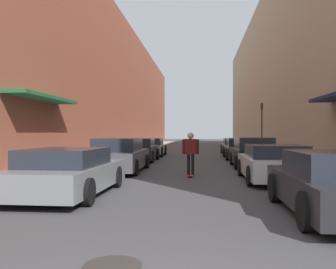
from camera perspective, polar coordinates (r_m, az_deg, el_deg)
ground at (r=27.34m, az=4.07°, el=-3.07°), size 134.84×134.84×0.00m
curb_strip_left at (r=33.88m, az=-4.07°, el=-2.32°), size 1.80×61.29×0.12m
curb_strip_right at (r=33.74m, az=12.62°, el=-2.34°), size 1.80×61.29×0.12m
building_row_left at (r=34.65m, az=-8.84°, el=6.86°), size 4.90×61.29×11.14m
building_row_right at (r=34.61m, az=17.46°, el=9.04°), size 4.90×61.29×13.75m
parked_car_left_0 at (r=9.93m, az=-15.05°, el=-5.59°), size 2.08×4.55×1.20m
parked_car_left_1 at (r=15.44m, az=-7.45°, el=-3.22°), size 2.01×4.80×1.37m
parked_car_left_2 at (r=20.91m, az=-4.44°, el=-2.38°), size 1.93×4.29×1.28m
parked_car_left_3 at (r=25.55m, az=-2.67°, el=-1.96°), size 1.91×3.99×1.22m
parked_car_right_0 at (r=7.92m, az=23.75°, el=-6.97°), size 1.85×4.22×1.24m
parked_car_right_1 at (r=12.87m, az=15.88°, el=-4.24°), size 2.09×4.38×1.20m
parked_car_right_2 at (r=17.76m, az=12.83°, el=-2.79°), size 1.91×4.12×1.38m
parked_car_right_3 at (r=23.07m, az=10.99°, el=-2.17°), size 1.93×4.40×1.28m
parked_car_right_4 at (r=28.21m, az=10.15°, el=-1.79°), size 1.97×4.15×1.19m
skateboarder at (r=13.59m, az=3.47°, el=-2.31°), size 0.61×0.78×1.61m
manhole_cover at (r=4.78m, az=-8.45°, el=-19.15°), size 0.70×0.70×0.02m
traffic_light at (r=26.73m, az=14.10°, el=1.79°), size 0.16×0.22×3.54m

